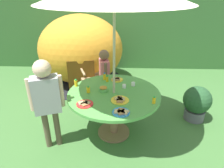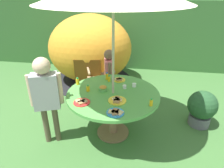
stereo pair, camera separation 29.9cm
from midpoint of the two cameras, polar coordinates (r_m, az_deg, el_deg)
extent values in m
cube|color=#3D6B33|center=(3.37, 2.90, -14.06)|extent=(10.00, 10.00, 0.02)
cube|color=#33602D|center=(5.97, 6.52, 14.19)|extent=(9.00, 0.70, 1.88)
cylinder|color=brown|center=(3.35, 2.91, -13.73)|extent=(0.52, 0.52, 0.03)
cylinder|color=brown|center=(3.15, 3.05, -8.99)|extent=(0.12, 0.12, 0.71)
cylinder|color=#519E47|center=(2.95, 3.23, -3.02)|extent=(1.39, 1.39, 0.04)
cylinder|color=#B7AD8C|center=(2.76, 3.45, 4.75)|extent=(0.04, 0.04, 2.31)
cylinder|color=tan|center=(4.03, -4.15, -2.89)|extent=(0.04, 0.04, 0.42)
cylinder|color=tan|center=(4.12, 2.72, -2.19)|extent=(0.04, 0.04, 0.42)
cylinder|color=tan|center=(4.38, -4.90, -0.43)|extent=(0.04, 0.04, 0.42)
cylinder|color=tan|center=(4.46, 1.45, 0.17)|extent=(0.04, 0.04, 0.42)
cube|color=tan|center=(4.14, -1.24, 1.49)|extent=(0.66, 0.60, 0.04)
cube|color=tan|center=(4.22, -1.78, 5.76)|extent=(0.52, 0.22, 0.48)
cube|color=tan|center=(4.02, -4.77, 3.99)|extent=(0.19, 0.42, 0.03)
cube|color=tan|center=(4.11, 2.16, 4.55)|extent=(0.19, 0.42, 0.03)
ellipsoid|color=orange|center=(4.87, -4.51, 10.08)|extent=(2.24, 1.95, 1.64)
cylinder|color=black|center=(5.15, -4.20, 1.35)|extent=(2.34, 2.34, 0.01)
cube|color=#4B310D|center=(4.24, -5.00, 2.24)|extent=(0.56, 0.12, 0.74)
cylinder|color=#595960|center=(3.85, 25.98, -9.31)|extent=(0.35, 0.35, 0.19)
sphere|color=#234C28|center=(3.70, 26.88, -5.49)|extent=(0.48, 0.48, 0.48)
cylinder|color=navy|center=(4.05, 1.25, -1.92)|extent=(0.07, 0.07, 0.51)
cylinder|color=navy|center=(3.94, 1.42, -2.78)|extent=(0.07, 0.07, 0.51)
cube|color=#EA727F|center=(3.79, 1.41, 3.93)|extent=(0.22, 0.32, 0.43)
cylinder|color=brown|center=(3.94, 1.17, 5.14)|extent=(0.05, 0.05, 0.39)
cylinder|color=brown|center=(3.63, 1.67, 3.24)|extent=(0.05, 0.05, 0.39)
sphere|color=brown|center=(3.69, 1.46, 8.42)|extent=(0.19, 0.19, 0.19)
cylinder|color=brown|center=(3.13, -15.92, -11.34)|extent=(0.08, 0.08, 0.61)
cylinder|color=brown|center=(3.12, -13.14, -11.17)|extent=(0.08, 0.08, 0.61)
cube|color=#99999E|center=(2.83, -15.80, -2.09)|extent=(0.40, 0.30, 0.52)
cylinder|color=#D8B293|center=(2.84, -19.80, -1.92)|extent=(0.07, 0.07, 0.47)
cylinder|color=#D8B293|center=(2.80, -11.87, -1.31)|extent=(0.07, 0.07, 0.47)
sphere|color=#D8B293|center=(2.68, -16.77, 5.00)|extent=(0.23, 0.23, 0.23)
cylinder|color=#66B259|center=(2.99, 0.27, -1.58)|extent=(0.13, 0.13, 0.04)
ellipsoid|color=gold|center=(2.97, 0.27, -0.99)|extent=(0.11, 0.11, 0.03)
cylinder|color=yellow|center=(3.33, 4.68, 1.12)|extent=(0.21, 0.21, 0.01)
cube|color=tan|center=(3.33, 5.07, 1.34)|extent=(0.08, 0.08, 0.02)
cube|color=#9E7547|center=(3.34, 4.78, 1.47)|extent=(0.09, 0.09, 0.02)
cube|color=tan|center=(3.32, 4.01, 1.33)|extent=(0.10, 0.10, 0.02)
cube|color=#9E7547|center=(3.30, 4.58, 1.17)|extent=(0.11, 0.11, 0.02)
cylinder|color=red|center=(2.70, -5.62, -5.40)|extent=(0.23, 0.23, 0.01)
cube|color=tan|center=(2.69, -4.97, -5.10)|extent=(0.10, 0.10, 0.02)
cube|color=#9E7547|center=(2.72, -5.29, -4.75)|extent=(0.08, 0.08, 0.02)
cube|color=tan|center=(2.70, -6.56, -5.05)|extent=(0.10, 0.10, 0.02)
cube|color=#9E7547|center=(2.66, -5.72, -5.44)|extent=(0.12, 0.12, 0.02)
cylinder|color=yellow|center=(2.74, 4.67, -4.88)|extent=(0.25, 0.25, 0.01)
cube|color=tan|center=(2.72, 5.29, -4.67)|extent=(0.08, 0.08, 0.02)
cube|color=#9E7547|center=(2.76, 4.69, -4.15)|extent=(0.08, 0.08, 0.02)
cube|color=tan|center=(2.73, 4.13, -4.49)|extent=(0.12, 0.12, 0.02)
cube|color=#9E7547|center=(2.69, 4.54, -5.08)|extent=(0.09, 0.09, 0.02)
cylinder|color=#338CD8|center=(2.49, 4.45, -8.37)|extent=(0.22, 0.22, 0.01)
cube|color=tan|center=(2.47, 5.54, -8.31)|extent=(0.12, 0.12, 0.02)
cube|color=#9E7547|center=(2.49, 4.57, -7.82)|extent=(0.09, 0.09, 0.02)
cube|color=tan|center=(2.47, 3.33, -8.09)|extent=(0.08, 0.08, 0.02)
cube|color=#9E7547|center=(2.45, 4.42, -8.46)|extent=(0.10, 0.10, 0.02)
cylinder|color=yellow|center=(3.27, 1.75, 1.43)|extent=(0.04, 0.04, 0.09)
cylinder|color=green|center=(3.25, 1.77, 2.30)|extent=(0.03, 0.03, 0.02)
cylinder|color=yellow|center=(3.19, -7.29, 0.64)|extent=(0.05, 0.05, 0.10)
cylinder|color=green|center=(3.17, -7.35, 1.59)|extent=(0.04, 0.04, 0.02)
cylinder|color=yellow|center=(3.34, 1.07, 2.17)|extent=(0.05, 0.05, 0.11)
cylinder|color=blue|center=(3.32, 1.08, 3.16)|extent=(0.03, 0.03, 0.02)
cylinder|color=yellow|center=(2.69, 14.44, -5.37)|extent=(0.04, 0.04, 0.09)
cylinder|color=green|center=(2.66, 14.56, -4.38)|extent=(0.03, 0.03, 0.02)
cylinder|color=yellow|center=(2.97, -4.14, -1.41)|extent=(0.05, 0.05, 0.09)
cylinder|color=green|center=(2.94, -4.17, -0.50)|extent=(0.04, 0.04, 0.02)
cylinder|color=white|center=(3.14, 9.17, -0.38)|extent=(0.06, 0.06, 0.06)
cylinder|color=white|center=(3.07, 6.46, -0.87)|extent=(0.06, 0.06, 0.06)
camera|label=1|loc=(0.15, -87.14, 1.41)|focal=31.59mm
camera|label=2|loc=(0.15, 92.86, -1.41)|focal=31.59mm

